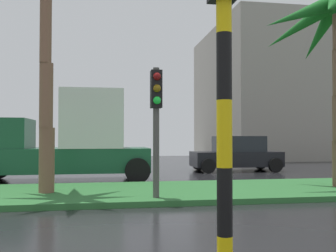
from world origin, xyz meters
name	(u,v)px	position (x,y,z in m)	size (l,w,h in m)	color
traffic_signal_median_right	(156,108)	(6.76, 6.53, 2.43)	(0.28, 0.43, 3.31)	#4C4C47
traffic_signal_foreground	(223,26)	(6.69, 0.71, 2.84)	(0.28, 0.43, 4.14)	yellow
box_truck_lead	(67,140)	(4.02, 11.95, 1.55)	(6.40, 2.64, 3.46)	#195133
car_in_traffic_third	(237,154)	(11.87, 14.87, 0.83)	(4.30, 2.02, 1.72)	black
building_far_right	(323,95)	(24.25, 27.32, 5.33)	(20.01, 13.38, 10.65)	gray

